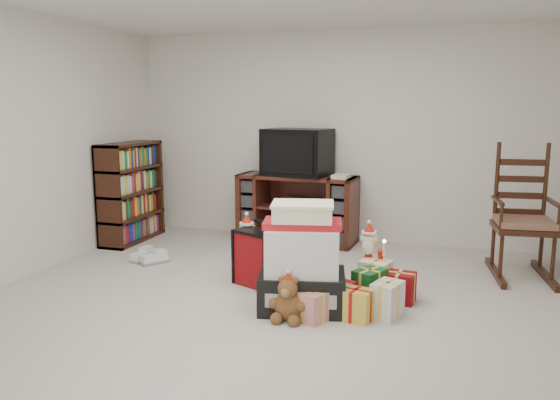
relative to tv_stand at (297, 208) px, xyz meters
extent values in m
cube|color=beige|center=(0.39, -2.22, -0.41)|extent=(5.00, 5.00, 0.01)
cube|color=silver|center=(0.39, 0.28, 0.85)|extent=(5.00, 0.01, 2.50)
cube|color=silver|center=(0.39, -4.72, 0.85)|extent=(5.00, 0.01, 2.50)
cube|color=silver|center=(-2.11, -2.22, 0.85)|extent=(0.01, 5.00, 2.50)
cube|color=#4F1B16|center=(0.00, 0.00, 0.00)|extent=(1.44, 0.60, 0.81)
cube|color=silver|center=(0.00, -0.03, 0.07)|extent=(0.44, 0.33, 0.08)
cube|color=#371A0F|center=(-1.92, -0.56, 0.19)|extent=(0.32, 0.97, 1.19)
cube|color=#371A0F|center=(2.43, -0.69, 0.08)|extent=(0.58, 0.57, 0.05)
cube|color=#8C604C|center=(2.43, -0.69, 0.14)|extent=(0.54, 0.52, 0.06)
cube|color=#371A0F|center=(2.43, -0.45, 0.51)|extent=(0.45, 0.11, 0.82)
cube|color=#371A0F|center=(2.43, -0.69, -0.37)|extent=(0.62, 0.93, 0.06)
cube|color=black|center=(0.65, -2.13, -0.25)|extent=(0.77, 0.63, 0.31)
cube|color=silver|center=(0.65, -2.13, 0.09)|extent=(0.65, 0.55, 0.37)
cube|color=red|center=(0.65, -2.13, 0.30)|extent=(0.67, 0.46, 0.05)
cube|color=#F6F0C9|center=(0.65, -2.13, 0.39)|extent=(0.53, 0.44, 0.12)
cube|color=maroon|center=(0.10, -1.70, -0.15)|extent=(0.44, 0.35, 0.52)
cube|color=black|center=(0.10, -1.61, 0.18)|extent=(0.20, 0.11, 0.03)
ellipsoid|color=brown|center=(0.61, -2.39, -0.29)|extent=(0.23, 0.20, 0.24)
sphere|color=brown|center=(0.61, -2.42, -0.14)|extent=(0.15, 0.15, 0.15)
cone|color=#AB2012|center=(1.09, -1.51, -0.20)|extent=(0.29, 0.29, 0.41)
sphere|color=beige|center=(1.09, -1.51, 0.06)|extent=(0.14, 0.14, 0.14)
cone|color=#AB2012|center=(1.09, -1.51, 0.16)|extent=(0.12, 0.12, 0.10)
cylinder|color=silver|center=(1.23, -1.62, 0.01)|extent=(0.02, 0.02, 0.12)
cone|color=#AB2012|center=(-0.06, -1.53, -0.20)|extent=(0.29, 0.29, 0.41)
sphere|color=beige|center=(-0.06, -1.53, 0.06)|extent=(0.14, 0.14, 0.14)
cone|color=#AB2012|center=(-0.06, -1.53, 0.17)|extent=(0.12, 0.12, 0.10)
cylinder|color=silver|center=(0.09, -1.64, 0.02)|extent=(0.02, 0.02, 0.12)
cube|color=silver|center=(-1.33, -1.34, -0.35)|extent=(0.16, 0.30, 0.10)
cube|color=silver|center=(-1.15, -1.34, -0.35)|extent=(0.26, 0.30, 0.10)
cube|color=red|center=(0.92, -2.08, -0.29)|extent=(0.24, 0.24, 0.24)
cube|color=#175C26|center=(1.10, -1.85, -0.29)|extent=(0.24, 0.24, 0.24)
cube|color=gold|center=(1.15, -2.22, -0.29)|extent=(0.24, 0.24, 0.24)
cube|color=silver|center=(0.87, -2.40, -0.29)|extent=(0.24, 0.24, 0.24)
cube|color=silver|center=(1.33, -2.04, -0.29)|extent=(0.24, 0.24, 0.24)
cube|color=maroon|center=(1.29, -1.67, -0.29)|extent=(0.24, 0.24, 0.24)
cube|color=#F6F0C9|center=(1.06, -1.62, -0.29)|extent=(0.24, 0.24, 0.24)
cube|color=black|center=(0.00, 0.00, 0.68)|extent=(0.82, 0.64, 0.55)
cube|color=black|center=(0.00, -0.27, 0.68)|extent=(0.63, 0.12, 0.44)
camera|label=1|loc=(1.76, -6.20, 1.23)|focal=35.00mm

